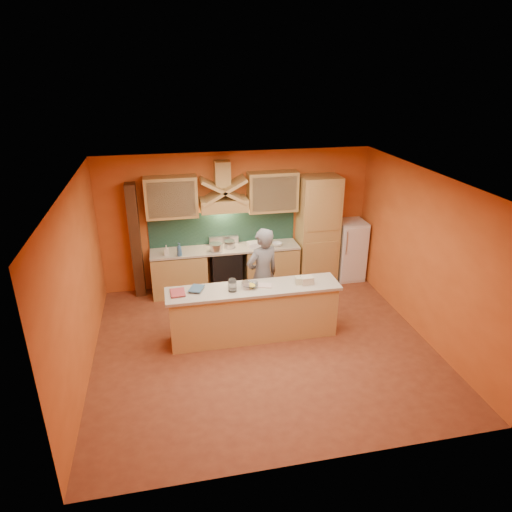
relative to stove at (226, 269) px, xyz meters
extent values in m
cube|color=brown|center=(0.30, -2.20, -0.45)|extent=(5.50, 5.00, 0.01)
cube|color=white|center=(0.30, -2.20, 2.35)|extent=(5.50, 5.00, 0.01)
cube|color=orange|center=(0.30, 0.30, 0.95)|extent=(5.50, 0.02, 2.80)
cube|color=orange|center=(0.30, -4.70, 0.95)|extent=(5.50, 0.02, 2.80)
cube|color=orange|center=(-2.45, -2.20, 0.95)|extent=(0.02, 5.00, 2.80)
cube|color=orange|center=(3.05, -2.20, 0.95)|extent=(0.02, 5.00, 2.80)
cube|color=tan|center=(-0.95, 0.00, -0.02)|extent=(1.10, 0.60, 0.86)
cube|color=tan|center=(0.95, 0.00, -0.02)|extent=(1.10, 0.60, 0.86)
cube|color=beige|center=(0.00, 0.00, 0.45)|extent=(3.00, 0.62, 0.04)
cube|color=black|center=(0.00, 0.00, 0.00)|extent=(0.60, 0.58, 0.90)
cube|color=#1A392F|center=(0.00, 0.28, 0.80)|extent=(3.00, 0.03, 0.70)
cube|color=tan|center=(0.00, 0.05, 1.37)|extent=(0.92, 0.50, 0.24)
cube|color=tan|center=(0.00, 0.15, 1.95)|extent=(0.30, 0.30, 0.50)
cube|color=tan|center=(-1.00, 0.12, 1.55)|extent=(1.00, 0.35, 0.80)
cube|color=tan|center=(1.00, 0.12, 1.55)|extent=(1.00, 0.35, 0.80)
cube|color=tan|center=(1.95, 0.00, 0.70)|extent=(0.80, 0.60, 2.30)
cube|color=white|center=(2.70, 0.00, 0.20)|extent=(0.58, 0.60, 1.30)
cube|color=#472816|center=(-1.75, 0.15, 0.70)|extent=(0.20, 0.30, 2.30)
cube|color=#E1BC73|center=(0.20, -1.90, -0.01)|extent=(2.80, 0.55, 0.88)
cube|color=beige|center=(0.20, -1.90, 0.47)|extent=(2.90, 0.62, 0.05)
imported|color=slate|center=(0.47, -1.37, 0.44)|extent=(0.76, 0.63, 1.78)
cylinder|color=silver|center=(-0.20, -0.14, 0.53)|extent=(0.27, 0.27, 0.16)
cylinder|color=#B3B4BA|center=(0.08, 0.00, 0.52)|extent=(0.25, 0.25, 0.13)
imported|color=silver|center=(-1.17, -0.14, 0.57)|extent=(0.09, 0.10, 0.20)
imported|color=#376599|center=(-0.93, -0.23, 0.60)|extent=(0.14, 0.14, 0.27)
imported|color=silver|center=(1.06, -0.11, 0.50)|extent=(0.24, 0.24, 0.07)
cube|color=white|center=(0.59, -0.06, 0.52)|extent=(0.30, 0.25, 0.10)
imported|color=#B34044|center=(-1.16, -1.87, 0.51)|extent=(0.24, 0.32, 0.03)
imported|color=#3B6082|center=(-0.83, -1.77, 0.53)|extent=(0.30, 0.34, 0.02)
cylinder|color=silver|center=(-0.16, -1.95, 0.58)|extent=(0.19, 0.19, 0.16)
cylinder|color=silver|center=(-0.14, -1.80, 0.56)|extent=(0.13, 0.13, 0.14)
cube|color=silver|center=(0.07, -1.90, 0.55)|extent=(0.13, 0.13, 0.10)
imported|color=silver|center=(0.14, -1.87, 0.53)|extent=(0.34, 0.34, 0.07)
cube|color=beige|center=(0.40, -1.88, 0.50)|extent=(0.27, 0.23, 0.02)
cube|color=beige|center=(1.10, -1.94, 0.56)|extent=(0.21, 0.17, 0.13)
cube|color=beige|center=(1.01, -1.91, 0.55)|extent=(0.21, 0.18, 0.12)
camera|label=1|loc=(-1.13, -8.51, 3.92)|focal=32.00mm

